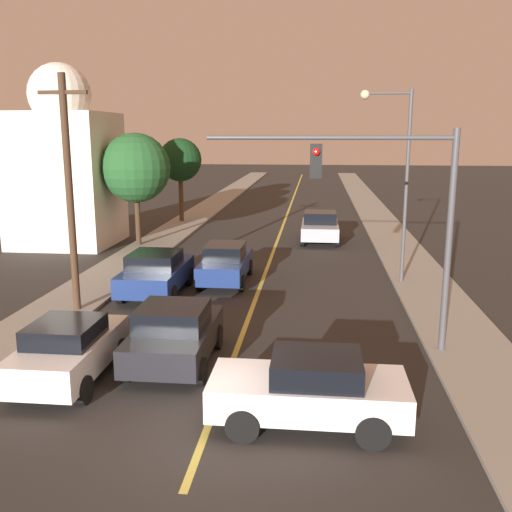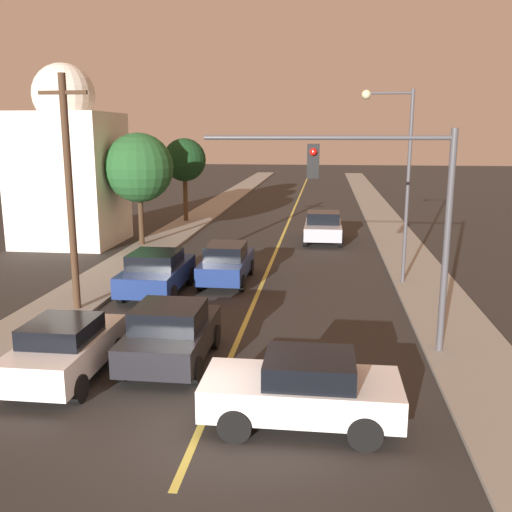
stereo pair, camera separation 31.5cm
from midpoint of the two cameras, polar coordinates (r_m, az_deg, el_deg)
name	(u,v)px [view 2 (the right image)]	position (r m, az deg, el deg)	size (l,w,h in m)	color
ground_plane	(198,433)	(12.20, -5.04, -17.26)	(200.00, 200.00, 0.00)	#2D2B28
road_surface	(295,208)	(46.82, 4.09, 4.85)	(10.57, 80.00, 0.01)	#2D2B28
sidewalk_left	(216,206)	(47.58, -3.83, 5.04)	(2.50, 80.00, 0.12)	gray
sidewalk_right	(376,208)	(46.95, 12.10, 4.70)	(2.50, 80.00, 0.12)	gray
car_near_lane_front	(171,334)	(15.23, -7.91, -7.72)	(2.06, 3.86, 1.65)	black
car_near_lane_second	(226,263)	(23.24, -2.59, -0.68)	(1.85, 4.30, 1.61)	navy
car_outer_lane_front	(65,349)	(14.89, -17.96, -8.82)	(1.87, 3.84, 1.56)	white
car_outer_lane_second	(157,272)	(21.83, -9.50, -1.59)	(2.10, 4.35, 1.65)	navy
car_far_oncoming	(323,227)	(31.96, 7.01, 2.90)	(2.12, 4.20, 1.69)	#A5A8B2
car_crossing_right	(303,389)	(12.18, 5.47, -13.13)	(4.09, 1.92, 1.53)	white
traffic_signal_mast	(386,198)	(15.54, 13.40, 5.68)	(6.59, 0.42, 6.00)	#47474C
streetlamp_right	(397,162)	(23.00, 14.34, 9.14)	(1.98, 0.36, 7.49)	#47474C
utility_pole_left	(70,191)	(19.72, -17.71, 6.25)	(1.60, 0.24, 7.72)	#422D1E
tree_left_near	(185,160)	(38.90, -6.93, 9.48)	(2.86, 2.86, 5.53)	#4C3823
tree_left_far	(139,168)	(30.79, -11.35, 8.63)	(3.62, 3.62, 5.89)	#3D2B1C
domed_building_left	(69,166)	(32.61, -17.96, 8.52)	(5.07, 5.07, 9.56)	silver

